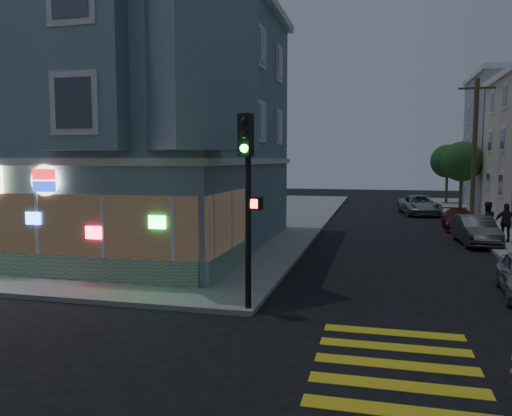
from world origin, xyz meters
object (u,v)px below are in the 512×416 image
at_px(parked_car_b, 475,230).
at_px(parked_car_d, 419,205).
at_px(pedestrian_b, 506,223).
at_px(traffic_signal, 247,178).
at_px(parked_car_c, 458,220).
at_px(pedestrian_a, 487,221).
at_px(utility_pole, 474,148).
at_px(street_tree_far, 447,161).
at_px(street_tree_near, 462,162).

xyz_separation_m(parked_car_b, parked_car_d, (-1.57, 13.17, 0.03)).
bearing_deg(pedestrian_b, parked_car_d, -70.66).
bearing_deg(traffic_signal, pedestrian_b, 68.57).
distance_m(parked_car_b, parked_car_c, 5.20).
bearing_deg(parked_car_c, parked_car_d, 103.53).
relative_size(pedestrian_a, traffic_signal, 0.37).
height_order(pedestrian_a, parked_car_b, pedestrian_a).
distance_m(pedestrian_a, pedestrian_b, 0.89).
xyz_separation_m(utility_pole, street_tree_far, (0.20, 14.00, -0.86)).
bearing_deg(utility_pole, parked_car_c, -110.76).
bearing_deg(utility_pole, pedestrian_a, -94.98).
height_order(street_tree_far, parked_car_c, street_tree_far).
relative_size(street_tree_near, parked_car_c, 1.30).
xyz_separation_m(parked_car_b, traffic_signal, (-7.88, -13.20, 2.89)).
relative_size(parked_car_c, parked_car_d, 0.78).
bearing_deg(pedestrian_a, utility_pole, -112.00).
relative_size(parked_car_b, parked_car_d, 0.81).
distance_m(pedestrian_b, parked_car_c, 5.23).
distance_m(street_tree_far, traffic_signal, 37.04).
bearing_deg(street_tree_near, parked_car_c, -99.04).
relative_size(parked_car_b, traffic_signal, 0.83).
bearing_deg(traffic_signal, street_tree_far, 88.60).
bearing_deg(parked_car_b, pedestrian_b, 3.45).
height_order(utility_pole, parked_car_c, utility_pole).
distance_m(parked_car_d, traffic_signal, 27.27).
height_order(utility_pole, street_tree_near, utility_pole).
distance_m(utility_pole, street_tree_near, 6.06).
bearing_deg(traffic_signal, street_tree_near, 84.65).
bearing_deg(pedestrian_b, pedestrian_a, -21.24).
xyz_separation_m(utility_pole, parked_car_c, (-1.30, -3.43, -4.21)).
height_order(utility_pole, traffic_signal, utility_pole).
distance_m(utility_pole, pedestrian_b, 9.23).
distance_m(street_tree_near, pedestrian_b, 14.73).
height_order(pedestrian_b, parked_car_b, pedestrian_b).
bearing_deg(parked_car_c, street_tree_near, 83.38).
relative_size(street_tree_near, parked_car_d, 1.01).
bearing_deg(parked_car_c, utility_pole, 71.65).
xyz_separation_m(street_tree_near, street_tree_far, (0.00, 8.00, 0.00)).
xyz_separation_m(street_tree_far, parked_car_c, (-1.50, -17.43, -3.34)).
bearing_deg(pedestrian_b, traffic_signal, 61.83).
height_order(street_tree_far, parked_car_d, street_tree_far).
height_order(street_tree_near, traffic_signal, street_tree_near).
relative_size(utility_pole, parked_car_d, 1.72).
xyz_separation_m(parked_car_c, traffic_signal, (-7.88, -18.40, 3.00)).
relative_size(street_tree_near, pedestrian_b, 2.86).
xyz_separation_m(street_tree_near, pedestrian_b, (-0.11, -14.45, -2.86)).
bearing_deg(parked_car_d, utility_pole, -65.61).
bearing_deg(utility_pole, street_tree_near, 88.09).
height_order(utility_pole, pedestrian_b, utility_pole).
xyz_separation_m(pedestrian_a, parked_car_b, (-0.60, -0.59, -0.39)).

